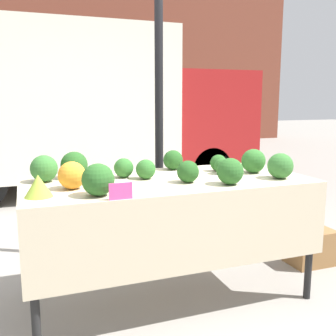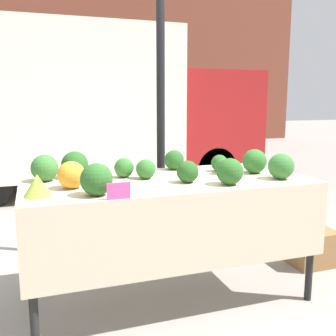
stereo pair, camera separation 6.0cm
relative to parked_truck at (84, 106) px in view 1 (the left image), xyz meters
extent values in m
plane|color=gray|center=(-0.02, -3.98, -1.31)|extent=(40.00, 40.00, 0.00)
cube|color=brown|center=(-0.02, 6.16, 1.84)|extent=(16.00, 0.60, 6.30)
cylinder|color=black|center=(0.13, -3.36, -0.16)|extent=(0.07, 0.07, 2.30)
cube|color=silver|center=(-0.52, 0.00, 0.08)|extent=(3.57, 2.22, 2.18)
cube|color=maroon|center=(1.97, 0.00, -0.22)|extent=(1.42, 2.05, 1.57)
cylinder|color=black|center=(1.83, -0.91, -0.98)|extent=(0.67, 0.22, 0.67)
cylinder|color=black|center=(1.83, 0.91, -0.98)|extent=(0.67, 0.22, 0.67)
cube|color=beige|center=(-0.02, -3.98, -0.46)|extent=(1.97, 0.90, 0.03)
cube|color=beige|center=(-0.02, -4.43, -0.71)|extent=(1.97, 0.01, 0.48)
cylinder|color=black|center=(-0.94, -4.37, -0.89)|extent=(0.05, 0.05, 0.84)
cylinder|color=black|center=(0.91, -4.37, -0.89)|extent=(0.05, 0.05, 0.84)
cylinder|color=black|center=(-0.94, -3.59, -0.89)|extent=(0.05, 0.05, 0.84)
cylinder|color=black|center=(0.91, -3.59, -0.89)|extent=(0.05, 0.05, 0.84)
sphere|color=orange|center=(-0.68, -4.06, -0.36)|extent=(0.17, 0.17, 0.17)
cone|color=#93B238|center=(-0.89, -4.20, -0.38)|extent=(0.16, 0.16, 0.13)
sphere|color=#285B23|center=(-0.56, -4.29, -0.35)|extent=(0.19, 0.19, 0.19)
sphere|color=#23511E|center=(0.15, -3.64, -0.36)|extent=(0.16, 0.16, 0.16)
sphere|color=#285B23|center=(0.31, -4.28, -0.35)|extent=(0.18, 0.18, 0.18)
sphere|color=#285B23|center=(0.46, -3.82, -0.38)|extent=(0.13, 0.13, 0.13)
sphere|color=#2D6628|center=(-0.29, -3.81, -0.37)|extent=(0.14, 0.14, 0.14)
sphere|color=#23511E|center=(0.07, -4.13, -0.37)|extent=(0.15, 0.15, 0.15)
sphere|color=#23511E|center=(-0.62, -3.71, -0.35)|extent=(0.19, 0.19, 0.19)
sphere|color=#285B23|center=(0.43, -3.94, -0.38)|extent=(0.12, 0.12, 0.12)
sphere|color=#336B2D|center=(-0.83, -3.77, -0.35)|extent=(0.18, 0.18, 0.18)
sphere|color=#336B2D|center=(0.73, -4.23, -0.35)|extent=(0.18, 0.18, 0.18)
sphere|color=#2D6628|center=(-0.16, -3.92, -0.37)|extent=(0.14, 0.14, 0.14)
sphere|color=#2D6628|center=(0.68, -3.98, -0.35)|extent=(0.18, 0.18, 0.18)
cube|color=#EF4793|center=(-0.46, -4.42, -0.39)|extent=(0.13, 0.01, 0.10)
cube|color=olive|center=(1.35, -3.88, -1.16)|extent=(0.39, 0.28, 0.30)
camera|label=1|loc=(-0.95, -6.50, 0.11)|focal=42.00mm
camera|label=2|loc=(-0.89, -6.52, 0.11)|focal=42.00mm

